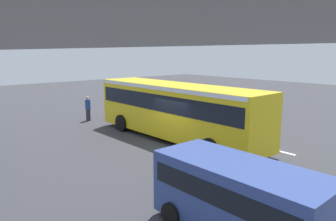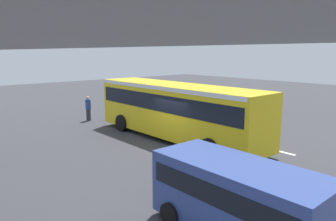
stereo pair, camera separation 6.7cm
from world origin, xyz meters
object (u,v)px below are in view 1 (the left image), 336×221
parked_van (239,195)px  city_bus (176,107)px  pedestrian (88,109)px  traffic_sign (224,101)px

parked_van → city_bus: bearing=-33.1°
pedestrian → traffic_sign: 9.85m
city_bus → traffic_sign: bearing=-98.9°
pedestrian → traffic_sign: size_ratio=0.64×
city_bus → parked_van: city_bus is taller
traffic_sign → city_bus: bearing=81.1°
parked_van → pedestrian: (16.21, -4.03, -0.30)m
parked_van → traffic_sign: size_ratio=1.71×
city_bus → parked_van: bearing=146.9°
parked_van → pedestrian: size_ratio=2.68×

